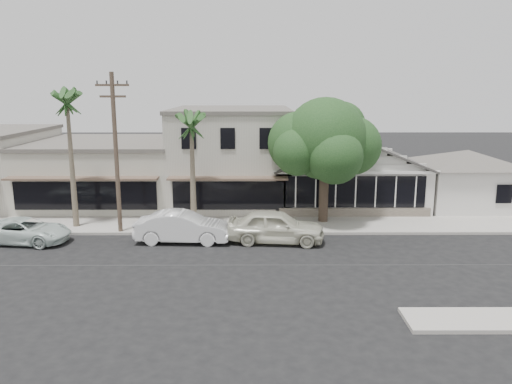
{
  "coord_description": "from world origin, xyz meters",
  "views": [
    {
      "loc": [
        -1.36,
        -22.18,
        8.2
      ],
      "look_at": [
        -1.27,
        6.0,
        2.25
      ],
      "focal_mm": 35.0,
      "sensor_mm": 36.0,
      "label": 1
    }
  ],
  "objects_px": {
    "car_1": "(183,227)",
    "shade_tree": "(324,141)",
    "car_0": "(276,226)",
    "utility_pole": "(116,150)",
    "car_2": "(25,231)"
  },
  "relations": [
    {
      "from": "car_0",
      "to": "shade_tree",
      "type": "height_order",
      "value": "shade_tree"
    },
    {
      "from": "car_1",
      "to": "shade_tree",
      "type": "distance_m",
      "value": 9.86
    },
    {
      "from": "utility_pole",
      "to": "car_0",
      "type": "distance_m",
      "value": 9.75
    },
    {
      "from": "utility_pole",
      "to": "car_2",
      "type": "bearing_deg",
      "value": -160.12
    },
    {
      "from": "shade_tree",
      "to": "car_1",
      "type": "bearing_deg",
      "value": -153.81
    },
    {
      "from": "car_0",
      "to": "car_2",
      "type": "distance_m",
      "value": 13.44
    },
    {
      "from": "car_0",
      "to": "car_1",
      "type": "xyz_separation_m",
      "value": [
        -5.0,
        0.08,
        -0.05
      ]
    },
    {
      "from": "car_1",
      "to": "shade_tree",
      "type": "xyz_separation_m",
      "value": [
        8.0,
        3.93,
        4.2
      ]
    },
    {
      "from": "shade_tree",
      "to": "car_2",
      "type": "bearing_deg",
      "value": -166.12
    },
    {
      "from": "utility_pole",
      "to": "car_0",
      "type": "height_order",
      "value": "utility_pole"
    },
    {
      "from": "car_1",
      "to": "car_0",
      "type": "bearing_deg",
      "value": -88.42
    },
    {
      "from": "utility_pole",
      "to": "shade_tree",
      "type": "distance_m",
      "value": 12.02
    },
    {
      "from": "car_0",
      "to": "utility_pole",
      "type": "bearing_deg",
      "value": 85.24
    },
    {
      "from": "car_1",
      "to": "shade_tree",
      "type": "bearing_deg",
      "value": -61.27
    },
    {
      "from": "utility_pole",
      "to": "shade_tree",
      "type": "bearing_deg",
      "value": 11.41
    }
  ]
}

